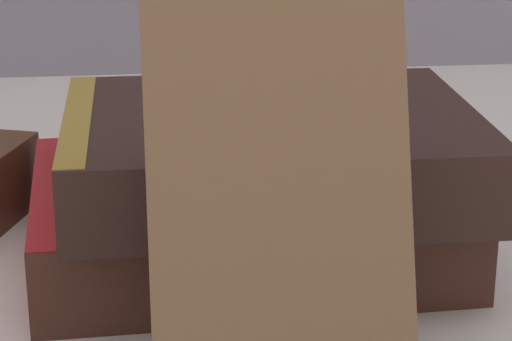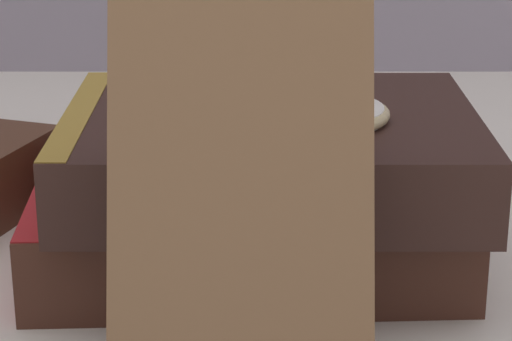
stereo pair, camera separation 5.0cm
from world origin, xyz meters
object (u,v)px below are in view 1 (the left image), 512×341
pocket_watch (327,111)px  book_flat_bottom (231,216)px  book_flat_top (259,151)px  book_leaning_front (277,206)px

pocket_watch → book_flat_bottom: bearing=146.4°
book_flat_top → pocket_watch: size_ratio=3.07×
book_flat_bottom → book_leaning_front: book_leaning_front is taller
book_leaning_front → pocket_watch: bearing=70.5°
book_leaning_front → pocket_watch: (0.03, 0.10, 0.00)m
book_flat_bottom → book_leaning_front: size_ratio=1.31×
book_flat_top → book_leaning_front: size_ratio=1.19×
book_leaning_front → book_flat_top: bearing=86.7°
book_flat_bottom → book_leaning_front: (0.00, -0.12, 0.05)m
book_flat_bottom → book_leaning_front: 0.13m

